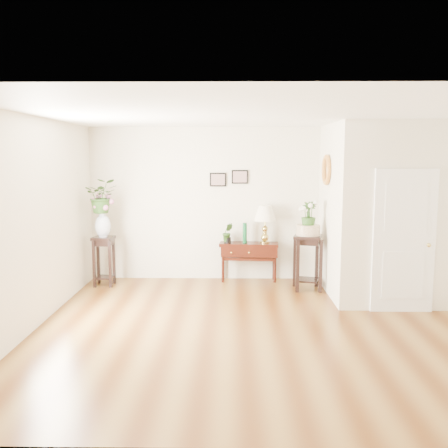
{
  "coord_description": "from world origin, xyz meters",
  "views": [
    {
      "loc": [
        -0.41,
        -6.39,
        2.28
      ],
      "look_at": [
        -0.52,
        1.3,
        1.23
      ],
      "focal_mm": 40.0,
      "sensor_mm": 36.0,
      "label": 1
    }
  ],
  "objects_px": {
    "table_lamp": "(265,224)",
    "plant_stand_b": "(307,262)",
    "plant_stand_a": "(104,261)",
    "console_table": "(249,262)"
  },
  "relations": [
    {
      "from": "plant_stand_a",
      "to": "plant_stand_b",
      "type": "height_order",
      "value": "plant_stand_b"
    },
    {
      "from": "table_lamp",
      "to": "plant_stand_b",
      "type": "relative_size",
      "value": 0.74
    },
    {
      "from": "table_lamp",
      "to": "plant_stand_a",
      "type": "distance_m",
      "value": 2.95
    },
    {
      "from": "table_lamp",
      "to": "plant_stand_a",
      "type": "bearing_deg",
      "value": -172.66
    },
    {
      "from": "plant_stand_a",
      "to": "table_lamp",
      "type": "bearing_deg",
      "value": 7.34
    },
    {
      "from": "console_table",
      "to": "plant_stand_a",
      "type": "relative_size",
      "value": 1.22
    },
    {
      "from": "table_lamp",
      "to": "plant_stand_b",
      "type": "distance_m",
      "value": 1.08
    },
    {
      "from": "table_lamp",
      "to": "plant_stand_b",
      "type": "bearing_deg",
      "value": -39.87
    },
    {
      "from": "plant_stand_a",
      "to": "plant_stand_b",
      "type": "relative_size",
      "value": 0.93
    },
    {
      "from": "console_table",
      "to": "table_lamp",
      "type": "xyz_separation_m",
      "value": [
        0.29,
        0.0,
        0.7
      ]
    }
  ]
}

